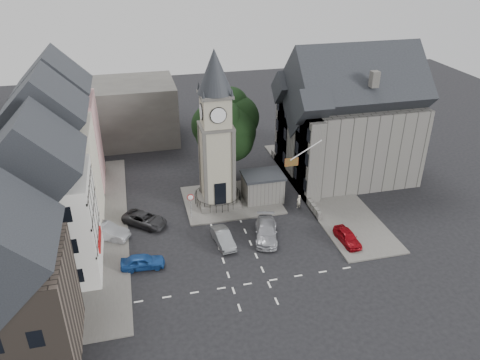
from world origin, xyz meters
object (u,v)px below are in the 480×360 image
object	(u,v)px
stone_shelter	(263,187)
car_west_blue	(143,261)
clock_tower	(216,132)
pedestrian	(299,201)
car_east_red	(347,237)

from	to	relation	value
stone_shelter	car_west_blue	distance (m)	15.88
clock_tower	car_west_blue	size ratio (longest dim) A/B	4.36
car_west_blue	pedestrian	size ratio (longest dim) A/B	2.50
stone_shelter	pedestrian	xyz separation A→B (m)	(3.20, -2.54, -0.80)
clock_tower	pedestrian	xyz separation A→B (m)	(8.00, -3.03, -7.37)
stone_shelter	pedestrian	size ratio (longest dim) A/B	2.88
stone_shelter	car_east_red	size ratio (longest dim) A/B	1.19
clock_tower	stone_shelter	size ratio (longest dim) A/B	3.78
stone_shelter	car_west_blue	world-z (taller)	stone_shelter
clock_tower	pedestrian	bearing A→B (deg)	-20.77
car_west_blue	clock_tower	bearing A→B (deg)	-38.43
car_west_blue	pedestrian	distance (m)	17.54
car_east_red	pedestrian	world-z (taller)	pedestrian
clock_tower	car_east_red	distance (m)	16.17
car_west_blue	car_east_red	size ratio (longest dim) A/B	1.03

